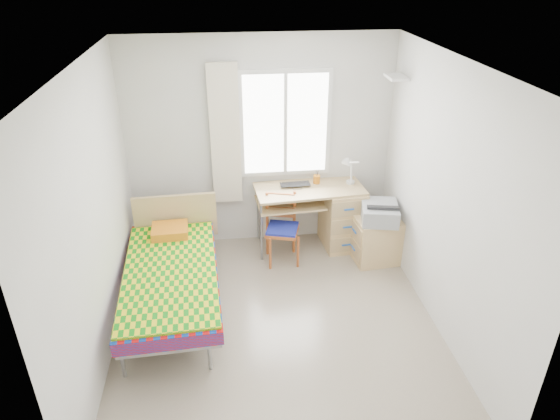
% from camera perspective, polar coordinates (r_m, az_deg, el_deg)
% --- Properties ---
extents(floor, '(3.50, 3.50, 0.00)m').
position_cam_1_polar(floor, '(5.23, -0.33, -12.86)').
color(floor, '#BCAD93').
rests_on(floor, ground).
extents(ceiling, '(3.50, 3.50, 0.00)m').
position_cam_1_polar(ceiling, '(4.06, -0.43, 16.31)').
color(ceiling, white).
rests_on(ceiling, wall_back).
extents(wall_back, '(3.20, 0.00, 3.20)m').
position_cam_1_polar(wall_back, '(6.09, -2.25, 7.48)').
color(wall_back, silver).
rests_on(wall_back, ground).
extents(wall_left, '(0.00, 3.50, 3.50)m').
position_cam_1_polar(wall_left, '(4.62, -20.50, -1.25)').
color(wall_left, silver).
rests_on(wall_left, ground).
extents(wall_right, '(0.00, 3.50, 3.50)m').
position_cam_1_polar(wall_right, '(4.92, 18.48, 0.88)').
color(wall_right, silver).
rests_on(wall_right, ground).
extents(window, '(1.10, 0.04, 1.30)m').
position_cam_1_polar(window, '(6.02, 0.61, 9.76)').
color(window, white).
rests_on(window, wall_back).
extents(curtain, '(0.35, 0.05, 1.70)m').
position_cam_1_polar(curtain, '(5.96, -6.29, 8.40)').
color(curtain, white).
rests_on(curtain, wall_back).
extents(floating_shelf, '(0.20, 0.32, 0.03)m').
position_cam_1_polar(floating_shelf, '(5.83, 13.16, 14.58)').
color(floating_shelf, white).
rests_on(floating_shelf, wall_right).
extents(bed, '(1.04, 2.07, 0.88)m').
position_cam_1_polar(bed, '(5.33, -12.30, -6.96)').
color(bed, '#909498').
rests_on(bed, floor).
extents(desk, '(1.36, 0.71, 0.82)m').
position_cam_1_polar(desk, '(6.32, 6.47, -0.42)').
color(desk, tan).
rests_on(desk, floor).
extents(chair, '(0.46, 0.46, 0.86)m').
position_cam_1_polar(chair, '(5.97, 0.30, -1.58)').
color(chair, '#AA5E20').
rests_on(chair, floor).
extents(cabinet, '(0.57, 0.51, 0.57)m').
position_cam_1_polar(cabinet, '(6.16, 10.84, -3.26)').
color(cabinet, tan).
rests_on(cabinet, floor).
extents(printer, '(0.50, 0.55, 0.21)m').
position_cam_1_polar(printer, '(5.95, 11.31, -0.22)').
color(printer, '#95999D').
rests_on(printer, cabinet).
extents(laptop, '(0.38, 0.25, 0.03)m').
position_cam_1_polar(laptop, '(6.07, 1.84, 2.68)').
color(laptop, black).
rests_on(laptop, desk).
extents(pen_cup, '(0.10, 0.10, 0.10)m').
position_cam_1_polar(pen_cup, '(6.20, 4.21, 3.52)').
color(pen_cup, orange).
rests_on(pen_cup, desk).
extents(task_lamp, '(0.23, 0.32, 0.41)m').
position_cam_1_polar(task_lamp, '(6.04, 7.89, 4.76)').
color(task_lamp, white).
rests_on(task_lamp, desk).
extents(book, '(0.26, 0.29, 0.02)m').
position_cam_1_polar(book, '(6.14, 1.29, 0.44)').
color(book, gray).
rests_on(book, desk).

